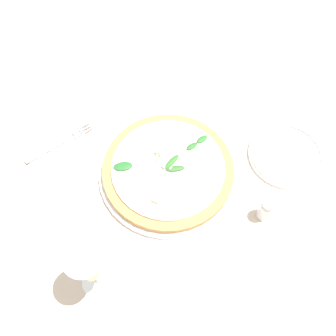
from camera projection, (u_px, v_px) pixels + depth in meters
The scene contains 7 objects.
ground_plane at pixel (157, 167), 0.96m from camera, with size 6.00×6.00×0.00m, color beige.
pizza_arugula_main at pixel (168, 171), 0.93m from camera, with size 0.33×0.33×0.05m.
wine_glass at pixel (88, 266), 0.72m from camera, with size 0.08×0.08×0.18m.
napkin at pixel (57, 146), 0.98m from camera, with size 0.17×0.14×0.01m.
fork at pixel (59, 143), 0.98m from camera, with size 0.17×0.10×0.00m.
side_plate_white at pixel (286, 154), 0.96m from camera, with size 0.19×0.19×0.02m.
shaker_pepper at pixel (266, 209), 0.87m from camera, with size 0.03×0.03×0.07m.
Camera 1 is at (-0.03, -0.46, 0.84)m, focal length 42.00 mm.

